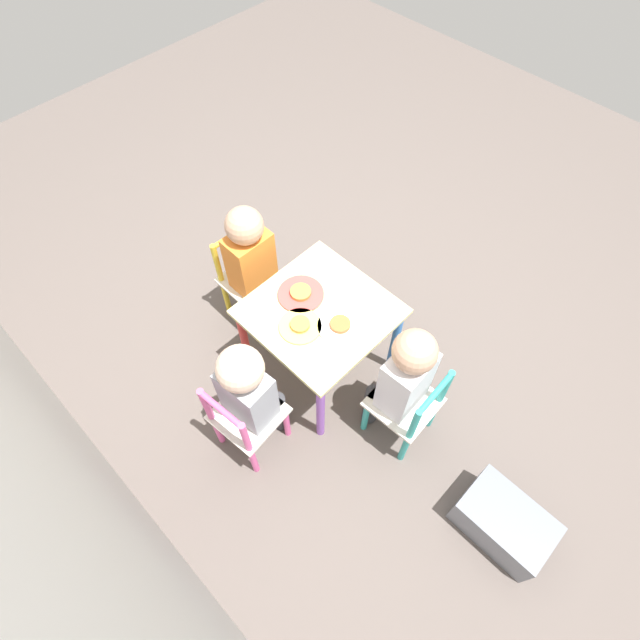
% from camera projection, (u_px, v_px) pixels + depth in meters
% --- Properties ---
extents(ground_plane, '(6.00, 6.00, 0.00)m').
position_uv_depth(ground_plane, '(320.00, 365.00, 2.48)').
color(ground_plane, '#5B514C').
extents(kids_table, '(0.55, 0.55, 0.48)m').
position_uv_depth(kids_table, '(320.00, 321.00, 2.14)').
color(kids_table, beige).
rests_on(kids_table, ground_plane).
extents(chair_yellow, '(0.26, 0.26, 0.51)m').
position_uv_depth(chair_yellow, '(249.00, 279.00, 2.46)').
color(chair_yellow, silver).
rests_on(chair_yellow, ground_plane).
extents(chair_pink, '(0.28, 0.28, 0.51)m').
position_uv_depth(chair_pink, '(245.00, 419.00, 2.06)').
color(chair_pink, silver).
rests_on(chair_pink, ground_plane).
extents(chair_teal, '(0.27, 0.27, 0.51)m').
position_uv_depth(chair_teal, '(408.00, 407.00, 2.09)').
color(chair_teal, silver).
rests_on(chair_teal, ground_plane).
extents(child_right, '(0.22, 0.20, 0.74)m').
position_uv_depth(child_right, '(253.00, 259.00, 2.27)').
color(child_right, '#38383D').
rests_on(child_right, ground_plane).
extents(child_back, '(0.21, 0.23, 0.72)m').
position_uv_depth(child_back, '(250.00, 389.00, 1.92)').
color(child_back, '#38383D').
rests_on(child_back, ground_plane).
extents(child_left, '(0.22, 0.21, 0.75)m').
position_uv_depth(child_left, '(403.00, 376.00, 1.94)').
color(child_left, '#38383D').
rests_on(child_left, ground_plane).
extents(plate_right, '(0.20, 0.20, 0.03)m').
position_uv_depth(plate_right, '(301.00, 294.00, 2.11)').
color(plate_right, '#E54C47').
rests_on(plate_right, kids_table).
extents(plate_back, '(0.18, 0.18, 0.03)m').
position_uv_depth(plate_back, '(300.00, 326.00, 2.02)').
color(plate_back, '#EADB66').
rests_on(plate_back, kids_table).
extents(plate_left, '(0.19, 0.19, 0.03)m').
position_uv_depth(plate_left, '(340.00, 326.00, 2.02)').
color(plate_left, white).
rests_on(plate_left, kids_table).
extents(storage_bin, '(0.35, 0.23, 0.19)m').
position_uv_depth(storage_bin, '(504.00, 522.00, 1.98)').
color(storage_bin, slate).
rests_on(storage_bin, ground_plane).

